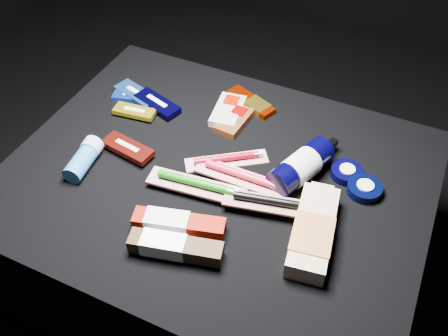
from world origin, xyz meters
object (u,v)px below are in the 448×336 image
at_px(lotion_bottle, 301,166).
at_px(deodorant_stick, 84,159).
at_px(bodywash_bottle, 313,233).
at_px(toothpaste_carton_red, 175,224).

xyz_separation_m(lotion_bottle, deodorant_stick, (-0.48, -0.18, -0.01)).
bearing_deg(deodorant_stick, lotion_bottle, 13.38).
distance_m(lotion_bottle, bodywash_bottle, 0.18).
distance_m(bodywash_bottle, toothpaste_carton_red, 0.29).
xyz_separation_m(lotion_bottle, bodywash_bottle, (0.08, -0.16, -0.01)).
height_order(deodorant_stick, toothpaste_carton_red, deodorant_stick).
relative_size(bodywash_bottle, deodorant_stick, 1.97).
height_order(bodywash_bottle, deodorant_stick, same).
xyz_separation_m(deodorant_stick, toothpaste_carton_red, (0.29, -0.07, -0.01)).
distance_m(lotion_bottle, deodorant_stick, 0.51).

